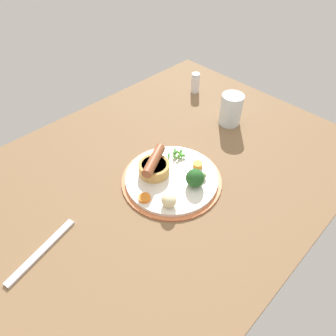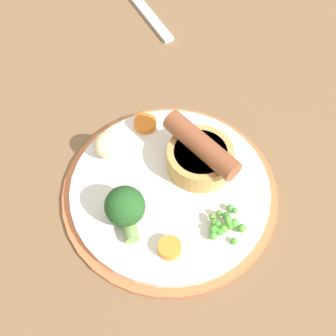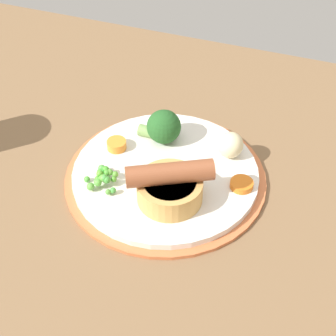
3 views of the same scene
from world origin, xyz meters
TOP-DOWN VIEW (x-y plane):
  - dining_table at (0.00, 0.00)cm, footprint 110.00×80.00cm
  - dinner_plate at (-0.47, -4.95)cm, footprint 26.19×26.19cm
  - sausage_pudding at (-2.09, -0.61)cm, footprint 10.48×8.03cm
  - pea_pile at (6.73, -0.49)cm, footprint 4.78×4.41cm
  - broccoli_floret_near at (2.42, -10.81)cm, footprint 5.93×4.65cm
  - potato_chunk_0 at (-6.96, -10.90)cm, footprint 3.70×3.94cm
  - carrot_slice_1 at (7.72, -7.13)cm, footprint 3.33×3.33cm
  - carrot_slice_2 at (-9.90, -5.53)cm, footprint 3.34×3.34cm
  - fork at (-34.39, -0.26)cm, footprint 17.87×5.81cm
  - drinking_glass at (31.13, -0.07)cm, footprint 6.86×6.86cm
  - salt_shaker at (37.49, 20.33)cm, footprint 3.04×3.04cm

SIDE VIEW (x-z plane):
  - dining_table at x=0.00cm, z-range 0.00..3.00cm
  - fork at x=-34.39cm, z-range 3.00..3.60cm
  - dinner_plate at x=-0.47cm, z-range 2.87..4.27cm
  - carrot_slice_2 at x=-9.90cm, z-range 4.40..5.22cm
  - carrot_slice_1 at x=7.72cm, z-range 4.40..5.60cm
  - pea_pile at x=6.73cm, z-range 4.48..6.31cm
  - potato_chunk_0 at x=-6.96cm, z-range 4.40..7.72cm
  - salt_shaker at x=37.49cm, z-range 2.96..10.07cm
  - broccoli_floret_near at x=2.42cm, z-range 4.32..8.97cm
  - sausage_pudding at x=-2.09cm, z-range 3.87..9.53cm
  - drinking_glass at x=31.13cm, z-range 3.00..12.96cm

